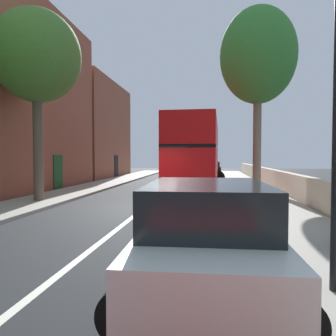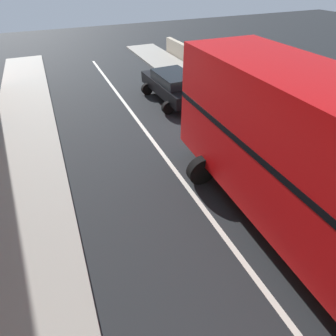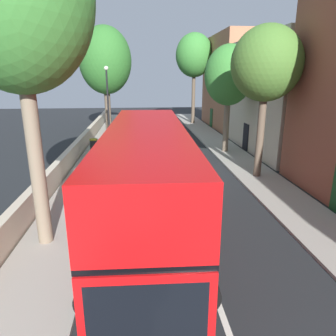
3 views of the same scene
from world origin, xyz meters
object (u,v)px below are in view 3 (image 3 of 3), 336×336
object	(u,v)px
street_tree_right_3	(105,61)
street_tree_left_0	(266,65)
double_decker_bus	(147,177)
street_tree_left_2	(194,56)
litter_bin_right	(94,147)
parked_car_white_right_1	(132,137)
lamppost_right	(108,101)
parked_car_red_right_3	(133,126)
street_tree_left_4	(229,76)
parked_car_grey_right_2	(134,120)

from	to	relation	value
street_tree_right_3	street_tree_left_0	bearing A→B (deg)	121.54
double_decker_bus	street_tree_left_2	xyz separation A→B (m)	(-6.43, -27.86, 5.64)
street_tree_right_3	litter_bin_right	bearing A→B (deg)	88.89
parked_car_white_right_1	street_tree_left_0	bearing A→B (deg)	130.73
lamppost_right	parked_car_red_right_3	bearing A→B (deg)	-107.26
parked_car_red_right_3	street_tree_left_4	bearing A→B (deg)	132.44
street_tree_right_3	litter_bin_right	xyz separation A→B (m)	(0.20, 10.11, -6.43)
lamppost_right	litter_bin_right	size ratio (longest dim) A/B	5.44
double_decker_bus	lamppost_right	size ratio (longest dim) A/B	1.76
street_tree_left_2	lamppost_right	world-z (taller)	street_tree_left_2
street_tree_left_4	lamppost_right	distance (m)	9.37
street_tree_left_2	litter_bin_right	xyz separation A→B (m)	(10.03, 15.28, -7.30)
street_tree_left_0	street_tree_right_3	distance (m)	19.01
street_tree_left_0	street_tree_left_4	size ratio (longest dim) A/B	1.05
street_tree_left_2	litter_bin_right	size ratio (longest dim) A/B	9.00
street_tree_left_2	parked_car_grey_right_2	bearing A→B (deg)	15.86
parked_car_white_right_1	street_tree_left_2	size ratio (longest dim) A/B	0.40
street_tree_left_0	litter_bin_right	bearing A→B (deg)	-30.94
parked_car_white_right_1	parked_car_grey_right_2	bearing A→B (deg)	-90.02
parked_car_red_right_3	street_tree_left_0	world-z (taller)	street_tree_left_0
double_decker_bus	parked_car_white_right_1	xyz separation A→B (m)	(0.80, -15.03, -1.42)
street_tree_right_3	lamppost_right	world-z (taller)	street_tree_right_3
parked_car_grey_right_2	litter_bin_right	xyz separation A→B (m)	(2.80, 13.22, -0.19)
lamppost_right	street_tree_left_4	bearing A→B (deg)	167.21
double_decker_bus	street_tree_right_3	size ratio (longest dim) A/B	1.07
street_tree_left_0	street_tree_right_3	bearing A→B (deg)	-58.46
parked_car_white_right_1	street_tree_left_0	xyz separation A→B (m)	(-7.33, 8.51, 5.31)
double_decker_bus	street_tree_left_2	distance (m)	29.15
parked_car_grey_right_2	street_tree_left_4	size ratio (longest dim) A/B	0.54
parked_car_red_right_3	litter_bin_right	distance (m)	8.48
street_tree_left_2	street_tree_right_3	distance (m)	11.14
street_tree_left_4	lamppost_right	size ratio (longest dim) A/B	1.23
street_tree_right_3	street_tree_left_4	distance (m)	14.00
street_tree_left_4	litter_bin_right	distance (m)	11.13
parked_car_red_right_3	lamppost_right	xyz separation A→B (m)	(1.80, 5.79, 2.89)
parked_car_white_right_1	street_tree_right_3	distance (m)	10.20
street_tree_left_4	street_tree_left_2	bearing A→B (deg)	-90.29
litter_bin_right	street_tree_left_4	bearing A→B (deg)	-178.96
street_tree_left_0	litter_bin_right	xyz separation A→B (m)	(10.13, -6.07, -5.55)
parked_car_white_right_1	street_tree_left_4	distance (m)	8.88
street_tree_right_3	street_tree_left_4	bearing A→B (deg)	134.50
parked_car_white_right_1	street_tree_left_4	xyz separation A→B (m)	(-7.15, 2.26, 4.76)
street_tree_left_4	parked_car_grey_right_2	bearing A→B (deg)	-61.27
parked_car_grey_right_2	parked_car_red_right_3	bearing A→B (deg)	89.96
street_tree_left_0	litter_bin_right	world-z (taller)	street_tree_left_0
parked_car_white_right_1	street_tree_left_2	distance (m)	16.34
parked_car_white_right_1	street_tree_right_3	size ratio (longest dim) A/B	0.40
street_tree_left_4	lamppost_right	xyz separation A→B (m)	(8.95, -2.03, -1.89)
parked_car_grey_right_2	parked_car_red_right_3	world-z (taller)	parked_car_red_right_3
parked_car_white_right_1	parked_car_red_right_3	distance (m)	5.56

